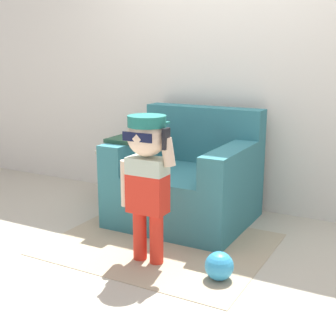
{
  "coord_description": "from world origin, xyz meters",
  "views": [
    {
      "loc": [
        1.45,
        -3.12,
        1.37
      ],
      "look_at": [
        -0.1,
        -0.26,
        0.54
      ],
      "focal_mm": 50.0,
      "sensor_mm": 36.0,
      "label": 1
    }
  ],
  "objects_px": {
    "armchair": "(186,181)",
    "person_child": "(147,166)",
    "toy_ball": "(219,266)",
    "side_table": "(111,171)"
  },
  "relations": [
    {
      "from": "side_table",
      "to": "toy_ball",
      "type": "height_order",
      "value": "side_table"
    },
    {
      "from": "person_child",
      "to": "toy_ball",
      "type": "height_order",
      "value": "person_child"
    },
    {
      "from": "armchair",
      "to": "person_child",
      "type": "relative_size",
      "value": 1.08
    },
    {
      "from": "armchair",
      "to": "person_child",
      "type": "height_order",
      "value": "person_child"
    },
    {
      "from": "person_child",
      "to": "toy_ball",
      "type": "distance_m",
      "value": 0.76
    },
    {
      "from": "person_child",
      "to": "side_table",
      "type": "distance_m",
      "value": 1.38
    },
    {
      "from": "side_table",
      "to": "toy_ball",
      "type": "bearing_deg",
      "value": -33.14
    },
    {
      "from": "toy_ball",
      "to": "person_child",
      "type": "bearing_deg",
      "value": 178.15
    },
    {
      "from": "toy_ball",
      "to": "armchair",
      "type": "bearing_deg",
      "value": 127.17
    },
    {
      "from": "armchair",
      "to": "toy_ball",
      "type": "bearing_deg",
      "value": -52.83
    }
  ]
}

